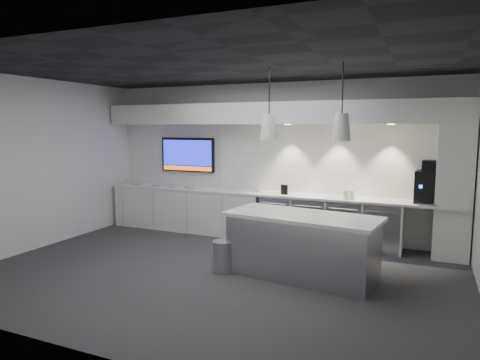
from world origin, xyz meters
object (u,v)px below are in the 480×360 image
at_px(wall_tv, 188,155).
at_px(bin, 223,256).
at_px(island, 302,246).
at_px(coffee_machine, 429,185).

height_order(wall_tv, bin, wall_tv).
bearing_deg(wall_tv, island, -33.89).
distance_m(wall_tv, coffee_machine, 4.75).
xyz_separation_m(island, coffee_machine, (1.63, 1.84, 0.73)).
bearing_deg(wall_tv, coffee_machine, -2.99).
xyz_separation_m(wall_tv, bin, (1.96, -2.31, -1.33)).
relative_size(island, bin, 4.90).
height_order(wall_tv, island, wall_tv).
bearing_deg(island, wall_tv, 153.72).
height_order(island, coffee_machine, coffee_machine).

